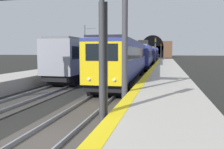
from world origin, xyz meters
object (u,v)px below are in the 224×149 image
object	(u,v)px
railway_signal_mid	(155,49)
train_adjacent_platform	(111,55)
railway_signal_near	(102,35)
railway_signal_far	(161,50)
overhead_signal_gantry	(46,12)
catenary_mast_near	(85,46)
train_main_approaching	(147,55)

from	to	relation	value
railway_signal_mid	train_adjacent_platform	bearing A→B (deg)	-34.75
railway_signal_near	railway_signal_far	bearing A→B (deg)	-180.00
overhead_signal_gantry	railway_signal_far	bearing A→B (deg)	-2.71
overhead_signal_gantry	railway_signal_near	bearing A→B (deg)	-135.86
train_adjacent_platform	overhead_signal_gantry	xyz separation A→B (m)	(-24.55, -2.23, 2.63)
railway_signal_far	catenary_mast_near	distance (m)	58.83
railway_signal_near	catenary_mast_near	distance (m)	35.70
railway_signal_near	overhead_signal_gantry	xyz separation A→B (m)	(4.24, 4.11, 1.53)
railway_signal_mid	overhead_signal_gantry	xyz separation A→B (m)	(-33.70, 4.11, 1.68)
railway_signal_far	catenary_mast_near	world-z (taller)	catenary_mast_near
railway_signal_far	catenary_mast_near	xyz separation A→B (m)	(-57.53, 12.30, 0.37)
catenary_mast_near	train_adjacent_platform	bearing A→B (deg)	-128.37
train_main_approaching	railway_signal_mid	xyz separation A→B (m)	(-4.74, -1.88, 1.07)
railway_signal_mid	train_main_approaching	bearing A→B (deg)	-158.38
catenary_mast_near	overhead_signal_gantry	bearing A→B (deg)	-164.37
railway_signal_mid	overhead_signal_gantry	bearing A→B (deg)	-6.96
railway_signal_mid	railway_signal_far	world-z (taller)	railway_signal_far
train_main_approaching	railway_signal_far	bearing A→B (deg)	176.40
train_adjacent_platform	overhead_signal_gantry	bearing A→B (deg)	-174.47
train_main_approaching	overhead_signal_gantry	xyz separation A→B (m)	(-38.44, 2.23, 2.74)
railway_signal_mid	catenary_mast_near	xyz separation A→B (m)	(-4.43, 12.30, 0.60)
railway_signal_near	railway_signal_mid	size ratio (longest dim) A/B	1.05
railway_signal_near	railway_signal_far	xyz separation A→B (m)	(91.03, -0.00, 0.07)
train_main_approaching	train_adjacent_platform	xyz separation A→B (m)	(-13.88, 4.46, 0.12)
railway_signal_mid	overhead_signal_gantry	size ratio (longest dim) A/B	0.65
train_main_approaching	catenary_mast_near	size ratio (longest dim) A/B	9.75
train_main_approaching	railway_signal_mid	world-z (taller)	railway_signal_mid
railway_signal_far	train_adjacent_platform	bearing A→B (deg)	-5.82
train_adjacent_platform	railway_signal_mid	xyz separation A→B (m)	(9.14, -6.34, 0.95)
train_main_approaching	railway_signal_far	xyz separation A→B (m)	(48.36, -1.88, 1.29)
train_adjacent_platform	train_main_approaching	bearing A→B (deg)	-17.49
railway_signal_far	overhead_signal_gantry	distance (m)	86.91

